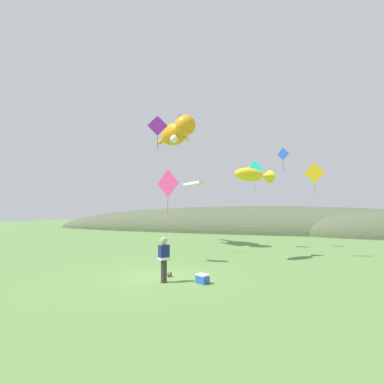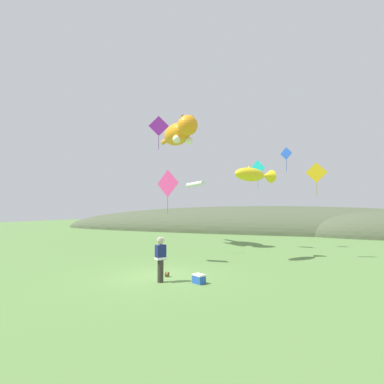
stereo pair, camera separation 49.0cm
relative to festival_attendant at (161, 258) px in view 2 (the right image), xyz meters
name	(u,v)px [view 2 (the right image)]	position (x,y,z in m)	size (l,w,h in m)	color
ground_plane	(158,277)	(-0.51, 0.80, -0.95)	(120.00, 120.00, 0.00)	#5B8442
distant_hill_ridge	(277,232)	(1.78, 28.80, -0.95)	(62.88, 13.31, 6.76)	#4C563D
festival_attendant	(161,258)	(0.00, 0.00, 0.00)	(0.44, 0.49, 1.77)	#332D28
kite_spool	(167,274)	(-0.18, 0.98, -0.85)	(0.12, 0.21, 0.21)	olive
picnic_cooler	(199,279)	(1.49, 0.38, -0.77)	(0.59, 0.52, 0.36)	blue
kite_giant_cat	(179,133)	(-4.18, 11.37, 8.21)	(5.16, 5.19, 2.06)	orange
kite_fish_windsock	(254,175)	(2.62, 6.79, 3.98)	(2.34, 2.91, 0.91)	yellow
kite_tube_streamer	(195,184)	(-3.11, 12.22, 4.05)	(2.41, 2.41, 0.44)	white
kite_diamond_blue	(286,154)	(4.08, 12.97, 6.22)	(0.90, 0.41, 1.88)	blue
kite_diamond_pink	(168,184)	(-1.66, 4.05, 3.38)	(1.48, 0.42, 2.43)	#E53F8C
kite_diamond_teal	(258,169)	(2.04, 12.02, 5.05)	(1.19, 0.55, 2.20)	#19BFBF
kite_diamond_violet	(159,126)	(-3.43, 6.33, 7.38)	(1.22, 0.57, 2.23)	purple
kite_diamond_gold	(316,173)	(6.07, 8.60, 4.15)	(1.23, 0.16, 2.13)	yellow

